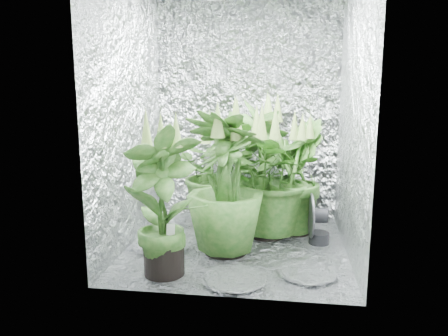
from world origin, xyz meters
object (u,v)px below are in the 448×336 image
Objects in this scene: plant_e at (268,176)px; plant_f at (163,201)px; plant_b at (261,164)px; plant_c at (295,178)px; plant_d at (226,184)px; circulation_fan at (315,223)px; plant_a at (220,172)px.

plant_e reaches higher than plant_f.
plant_b reaches higher than plant_c.
plant_f is (-0.62, -0.81, -0.01)m from plant_e.
plant_d is (-0.49, -0.50, 0.04)m from plant_c.
plant_f is at bearing -148.94° from circulation_fan.
plant_d is at bearing -77.78° from plant_a.
plant_d is 0.78m from circulation_fan.
plant_d reaches higher than plant_f.
plant_c is at bearing -42.27° from plant_b.
circulation_fan is at bearing -48.31° from plant_b.
plant_d is 0.48m from plant_e.
plant_d reaches higher than plant_e.
plant_a is at bearing -160.38° from plant_b.
plant_b reaches higher than plant_e.
plant_d reaches higher than plant_a.
plant_a is 2.51× the size of circulation_fan.
plant_e is (0.42, -0.26, 0.03)m from plant_a.
plant_e is at bearing -31.55° from plant_a.
plant_a is 0.37m from plant_b.
plant_e reaches higher than plant_c.
plant_a is at bearing 79.38° from plant_f.
plant_e is (0.07, -0.38, -0.03)m from plant_b.
plant_f reaches higher than circulation_fan.
plant_e reaches higher than plant_a.
plant_b is at bearing 65.41° from plant_f.
plant_a reaches higher than circulation_fan.
circulation_fan is at bearing -17.80° from plant_e.
plant_e is 2.67× the size of circulation_fan.
plant_b is 1.14× the size of plant_c.
plant_a is 0.86× the size of plant_b.
plant_b is 0.79m from plant_d.
plant_d is (0.14, -0.64, 0.04)m from plant_a.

